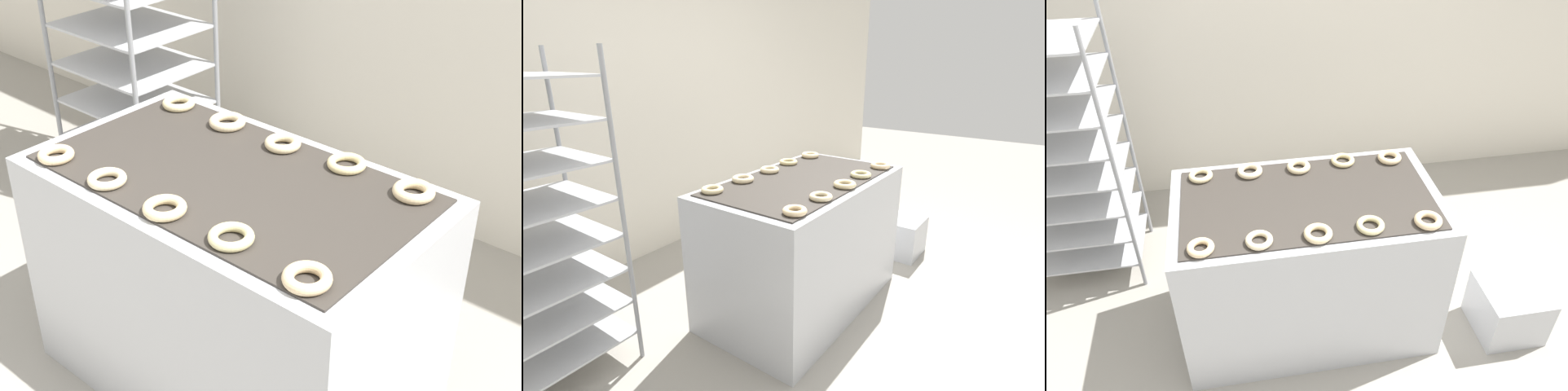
# 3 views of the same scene
# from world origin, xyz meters

# --- Properties ---
(fryer_machine) EXTENTS (1.34, 0.77, 0.88)m
(fryer_machine) POSITION_xyz_m (0.00, 0.64, 0.44)
(fryer_machine) COLOR #B7BABF
(fryer_machine) RESTS_ON ground_plane
(baking_rack_cart) EXTENTS (0.66, 0.55, 1.65)m
(baking_rack_cart) POSITION_xyz_m (-1.29, 1.33, 0.84)
(baking_rack_cart) COLOR gray
(baking_rack_cart) RESTS_ON ground_plane
(donut_near_leftmost) EXTENTS (0.12, 0.12, 0.03)m
(donut_near_leftmost) POSITION_xyz_m (-0.52, 0.35, 0.90)
(donut_near_leftmost) COLOR beige
(donut_near_leftmost) RESTS_ON fryer_machine
(donut_near_left) EXTENTS (0.12, 0.12, 0.03)m
(donut_near_left) POSITION_xyz_m (-0.27, 0.36, 0.90)
(donut_near_left) COLOR beige
(donut_near_left) RESTS_ON fryer_machine
(donut_near_center) EXTENTS (0.13, 0.13, 0.03)m
(donut_near_center) POSITION_xyz_m (-0.00, 0.35, 0.90)
(donut_near_center) COLOR beige
(donut_near_center) RESTS_ON fryer_machine
(donut_near_right) EXTENTS (0.13, 0.13, 0.03)m
(donut_near_right) POSITION_xyz_m (0.25, 0.37, 0.90)
(donut_near_right) COLOR beige
(donut_near_right) RESTS_ON fryer_machine
(donut_near_rightmost) EXTENTS (0.13, 0.13, 0.03)m
(donut_near_rightmost) POSITION_xyz_m (0.52, 0.35, 0.90)
(donut_near_rightmost) COLOR beige
(donut_near_rightmost) RESTS_ON fryer_machine
(donut_far_leftmost) EXTENTS (0.12, 0.12, 0.03)m
(donut_far_leftmost) POSITION_xyz_m (-0.52, 0.91, 0.90)
(donut_far_leftmost) COLOR beige
(donut_far_leftmost) RESTS_ON fryer_machine
(donut_far_left) EXTENTS (0.13, 0.13, 0.03)m
(donut_far_left) POSITION_xyz_m (-0.26, 0.90, 0.90)
(donut_far_left) COLOR beige
(donut_far_left) RESTS_ON fryer_machine
(donut_far_center) EXTENTS (0.13, 0.13, 0.03)m
(donut_far_center) POSITION_xyz_m (-0.00, 0.90, 0.90)
(donut_far_center) COLOR beige
(donut_far_center) RESTS_ON fryer_machine
(donut_far_right) EXTENTS (0.13, 0.13, 0.03)m
(donut_far_right) POSITION_xyz_m (0.25, 0.92, 0.90)
(donut_far_right) COLOR beige
(donut_far_right) RESTS_ON fryer_machine
(donut_far_rightmost) EXTENTS (0.13, 0.13, 0.03)m
(donut_far_rightmost) POSITION_xyz_m (0.51, 0.91, 0.90)
(donut_far_rightmost) COLOR beige
(donut_far_rightmost) RESTS_ON fryer_machine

